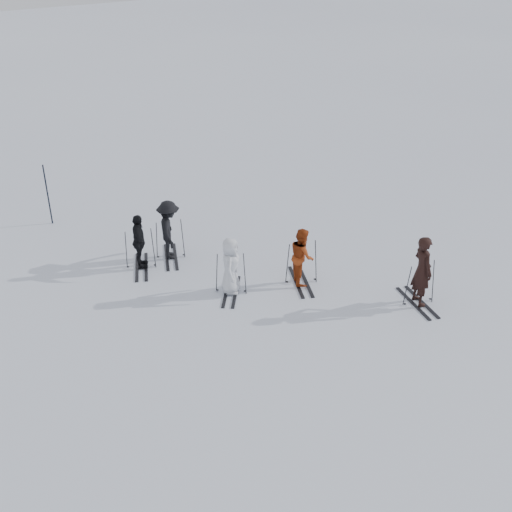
{
  "coord_description": "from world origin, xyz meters",
  "views": [
    {
      "loc": [
        -8.65,
        -12.16,
        9.69
      ],
      "look_at": [
        0.0,
        1.0,
        1.0
      ],
      "focal_mm": 45.0,
      "sensor_mm": 36.0,
      "label": 1
    }
  ],
  "objects": [
    {
      "name": "skier_red",
      "position": [
        1.23,
        0.48,
        0.84
      ],
      "size": [
        0.92,
        1.01,
        1.69
      ],
      "primitive_type": "imported",
      "rotation": [
        0.0,
        0.0,
        1.15
      ],
      "color": "maroon",
      "rests_on": "ground"
    },
    {
      "name": "skis_red",
      "position": [
        1.23,
        0.48,
        0.68
      ],
      "size": [
        2.1,
        1.65,
        1.35
      ],
      "primitive_type": null,
      "rotation": [
        0.0,
        0.0,
        1.15
      ],
      "color": "black",
      "rests_on": "ground"
    },
    {
      "name": "skis_grey",
      "position": [
        -0.76,
        1.13,
        0.64
      ],
      "size": [
        1.96,
        1.81,
        1.28
      ],
      "primitive_type": null,
      "rotation": [
        0.0,
        0.0,
        0.91
      ],
      "color": "black",
      "rests_on": "ground"
    },
    {
      "name": "skier_grey",
      "position": [
        -0.76,
        1.13,
        0.83
      ],
      "size": [
        0.92,
        0.97,
        1.66
      ],
      "primitive_type": "imported",
      "rotation": [
        0.0,
        0.0,
        0.91
      ],
      "color": "silver",
      "rests_on": "ground"
    },
    {
      "name": "skier_uphill_far",
      "position": [
        -1.26,
        3.9,
        0.93
      ],
      "size": [
        1.11,
        1.38,
        1.86
      ],
      "primitive_type": "imported",
      "rotation": [
        0.0,
        0.0,
        1.16
      ],
      "color": "black",
      "rests_on": "ground"
    },
    {
      "name": "skier_near_dark",
      "position": [
        3.25,
        -2.19,
        1.01
      ],
      "size": [
        0.65,
        0.83,
        2.02
      ],
      "primitive_type": "imported",
      "rotation": [
        0.0,
        0.0,
        1.31
      ],
      "color": "black",
      "rests_on": "ground"
    },
    {
      "name": "ground",
      "position": [
        0.0,
        0.0,
        0.0
      ],
      "size": [
        120.0,
        120.0,
        0.0
      ],
      "primitive_type": "plane",
      "color": "silver",
      "rests_on": "ground"
    },
    {
      "name": "skis_near_dark",
      "position": [
        3.25,
        -2.19,
        0.65
      ],
      "size": [
        1.98,
        1.38,
        1.31
      ],
      "primitive_type": null,
      "rotation": [
        0.0,
        0.0,
        1.31
      ],
      "color": "black",
      "rests_on": "ground"
    },
    {
      "name": "skis_uphill_left",
      "position": [
        -2.3,
        3.82,
        0.65
      ],
      "size": [
        2.02,
        1.6,
        1.31
      ],
      "primitive_type": null,
      "rotation": [
        0.0,
        0.0,
        1.14
      ],
      "color": "black",
      "rests_on": "ground"
    },
    {
      "name": "skier_uphill_left",
      "position": [
        -2.3,
        3.82,
        0.85
      ],
      "size": [
        0.79,
        1.08,
        1.7
      ],
      "primitive_type": "imported",
      "rotation": [
        0.0,
        0.0,
        1.14
      ],
      "color": "black",
      "rests_on": "ground"
    },
    {
      "name": "skis_uphill_far",
      "position": [
        -1.26,
        3.9,
        0.65
      ],
      "size": [
        2.01,
        1.57,
        1.3
      ],
      "primitive_type": null,
      "rotation": [
        0.0,
        0.0,
        1.16
      ],
      "color": "black",
      "rests_on": "ground"
    },
    {
      "name": "piste_marker",
      "position": [
        -3.59,
        8.33,
        1.07
      ],
      "size": [
        0.05,
        0.05,
        2.14
      ],
      "primitive_type": "cylinder",
      "rotation": [
        0.0,
        0.0,
        -0.17
      ],
      "color": "black",
      "rests_on": "ground"
    }
  ]
}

